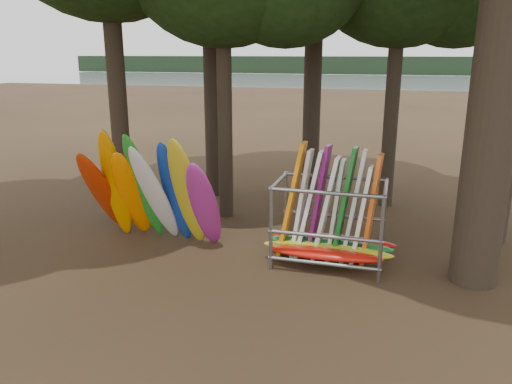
# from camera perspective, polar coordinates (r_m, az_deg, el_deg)

# --- Properties ---
(ground) EXTENTS (120.00, 120.00, 0.00)m
(ground) POSITION_cam_1_polar(r_m,az_deg,el_deg) (11.88, -0.77, -8.51)
(ground) COLOR #47331E
(ground) RESTS_ON ground
(lake) EXTENTS (160.00, 160.00, 0.00)m
(lake) POSITION_cam_1_polar(r_m,az_deg,el_deg) (70.61, 13.68, 11.28)
(lake) COLOR gray
(lake) RESTS_ON ground
(far_shore) EXTENTS (160.00, 4.00, 4.00)m
(far_shore) POSITION_cam_1_polar(r_m,az_deg,el_deg) (120.44, 14.94, 13.79)
(far_shore) COLOR black
(far_shore) RESTS_ON ground
(kayak_row) EXTENTS (3.77, 2.31, 3.17)m
(kayak_row) POSITION_cam_1_polar(r_m,az_deg,el_deg) (13.07, -11.83, -0.18)
(kayak_row) COLOR #B22606
(kayak_row) RESTS_ON ground
(storage_rack) EXTENTS (3.14, 1.51, 2.90)m
(storage_rack) POSITION_cam_1_polar(r_m,az_deg,el_deg) (11.87, 8.37, -3.72)
(storage_rack) COLOR slate
(storage_rack) RESTS_ON ground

